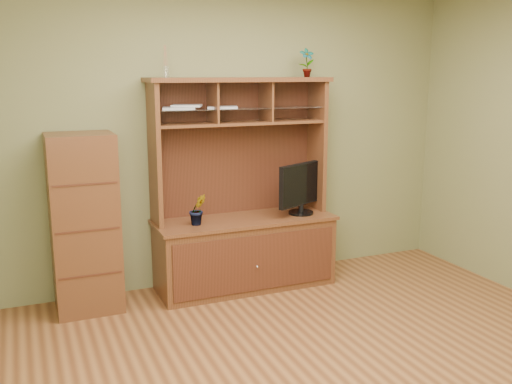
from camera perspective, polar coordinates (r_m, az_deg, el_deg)
room at (r=3.51m, az=8.72°, el=2.04°), size 4.54×4.04×2.74m
media_hutch at (r=5.22m, az=-1.24°, el=-3.91°), size 1.66×0.61×1.90m
monitor at (r=5.28m, az=4.55°, el=0.47°), size 0.56×0.31×0.48m
orchid_plant at (r=4.93m, az=-5.85°, el=-1.75°), size 0.15×0.13×0.27m
top_plant at (r=5.37m, az=5.10°, el=12.78°), size 0.15×0.11×0.26m
reed_diffuser at (r=4.90m, az=-9.04°, el=12.45°), size 0.05×0.05×0.27m
magazines at (r=4.97m, az=-6.06°, el=8.43°), size 0.70×0.27×0.04m
side_cabinet at (r=4.86m, az=-16.78°, el=-3.02°), size 0.52×0.48×1.47m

